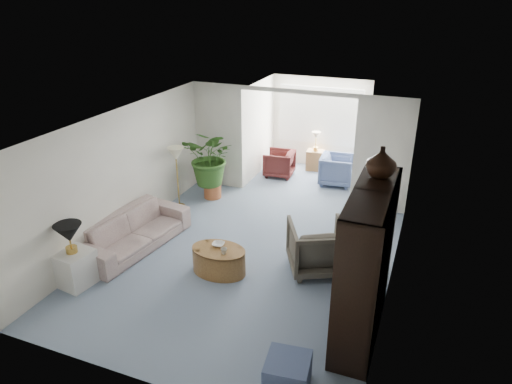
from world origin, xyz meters
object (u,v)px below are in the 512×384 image
at_px(framed_picture, 397,198).
at_px(plant_pot, 213,191).
at_px(end_table, 75,268).
at_px(sofa, 134,231).
at_px(floor_lamp, 176,154).
at_px(table_lamp, 69,233).
at_px(wingback_chair, 317,247).
at_px(sunroom_chair_blue, 337,170).
at_px(entertainment_cabinet, 366,264).
at_px(side_table_dark, 361,254).
at_px(ottoman, 288,374).
at_px(coffee_cup, 224,251).
at_px(cabinet_urn, 381,162).
at_px(sunroom_chair_maroon, 279,163).
at_px(coffee_bowl, 218,244).
at_px(sunroom_table, 315,160).
at_px(coffee_table, 219,260).

bearing_deg(framed_picture, plant_pot, 150.61).
distance_m(end_table, plant_pot, 3.94).
height_order(sofa, floor_lamp, floor_lamp).
relative_size(table_lamp, wingback_chair, 0.46).
bearing_deg(sunroom_chair_blue, floor_lamp, 126.79).
relative_size(end_table, entertainment_cabinet, 0.28).
height_order(side_table_dark, ottoman, side_table_dark).
relative_size(framed_picture, coffee_cup, 4.58).
xyz_separation_m(cabinet_urn, sunroom_chair_maroon, (-2.97, 4.66, -2.03)).
bearing_deg(side_table_dark, table_lamp, -153.02).
height_order(sofa, entertainment_cabinet, entertainment_cabinet).
height_order(coffee_bowl, side_table_dark, side_table_dark).
distance_m(sunroom_chair_blue, sunroom_table, 1.07).
xyz_separation_m(cabinet_urn, ottoman, (-0.63, -1.90, -2.15)).
bearing_deg(cabinet_urn, floor_lamp, 155.04).
relative_size(coffee_table, coffee_bowl, 4.61).
bearing_deg(coffee_cup, coffee_table, 146.31).
height_order(end_table, table_lamp, table_lamp).
bearing_deg(plant_pot, coffee_cup, -60.08).
distance_m(coffee_table, cabinet_urn, 3.28).
distance_m(floor_lamp, coffee_cup, 3.05).
distance_m(coffee_bowl, ottoman, 2.82).
xyz_separation_m(wingback_chair, entertainment_cabinet, (0.96, -1.27, 0.64)).
xyz_separation_m(wingback_chair, ottoman, (0.34, -2.66, -0.23)).
xyz_separation_m(sofa, sunroom_chair_blue, (2.84, 4.41, 0.03)).
bearing_deg(end_table, wingback_chair, 27.70).
relative_size(end_table, table_lamp, 1.35).
relative_size(side_table_dark, sunroom_chair_maroon, 0.75).
bearing_deg(coffee_bowl, plant_pot, 118.51).
relative_size(wingback_chair, sunroom_chair_blue, 1.19).
distance_m(table_lamp, cabinet_urn, 4.86).
distance_m(framed_picture, sunroom_chair_maroon, 5.48).
bearing_deg(framed_picture, table_lamp, -162.07).
bearing_deg(entertainment_cabinet, framed_picture, 76.18).
bearing_deg(plant_pot, sunroom_chair_maroon, 61.85).
distance_m(framed_picture, coffee_bowl, 3.04).
distance_m(entertainment_cabinet, sunroom_table, 6.37).
distance_m(side_table_dark, entertainment_cabinet, 1.78).
height_order(table_lamp, coffee_table, table_lamp).
distance_m(end_table, entertainment_cabinet, 4.62).
height_order(sunroom_chair_blue, sunroom_table, sunroom_chair_blue).
height_order(wingback_chair, sunroom_chair_maroon, wingback_chair).
bearing_deg(sunroom_chair_maroon, ottoman, 15.11).
height_order(sofa, cabinet_urn, cabinet_urn).
distance_m(table_lamp, coffee_table, 2.45).
height_order(table_lamp, coffee_cup, table_lamp).
height_order(ottoman, sunroom_table, sunroom_table).
bearing_deg(end_table, sofa, 81.57).
height_order(framed_picture, sunroom_chair_blue, framed_picture).
bearing_deg(ottoman, entertainment_cabinet, 65.85).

